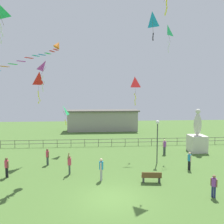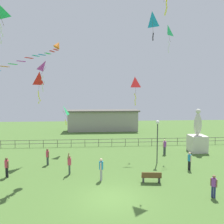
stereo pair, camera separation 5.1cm
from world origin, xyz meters
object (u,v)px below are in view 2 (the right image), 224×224
at_px(lamppost, 157,132).
at_px(kite_7, 152,20).
at_px(kite_2, 40,80).
at_px(person_1, 48,156).
at_px(person_4, 69,163).
at_px(kite_3, 46,68).
at_px(statue_monument, 197,139).
at_px(kite_4, 135,84).
at_px(person_6, 214,185).
at_px(kite_0, 63,111).
at_px(person_0, 189,160).
at_px(kite_6, 168,32).
at_px(person_5, 165,146).
at_px(park_bench, 151,177).
at_px(person_2, 101,168).
at_px(streamer_kite, 49,49).
at_px(person_3, 7,166).

height_order(lamppost, kite_7, kite_7).
relative_size(kite_2, kite_7, 1.42).
xyz_separation_m(person_1, kite_7, (9.13, -2.85, 11.74)).
bearing_deg(person_4, kite_2, 126.10).
xyz_separation_m(kite_3, kite_7, (8.49, -0.23, 3.82)).
height_order(statue_monument, kite_3, kite_3).
bearing_deg(kite_7, kite_4, 92.95).
height_order(statue_monument, person_6, statue_monument).
distance_m(kite_0, kite_7, 13.55).
relative_size(person_0, kite_2, 0.51).
bearing_deg(person_0, kite_6, 89.40).
bearing_deg(person_4, person_1, 132.25).
relative_size(statue_monument, kite_0, 2.33).
relative_size(person_6, kite_3, 0.63).
relative_size(person_5, kite_7, 0.75).
distance_m(person_4, kite_3, 8.05).
bearing_deg(person_1, kite_0, 78.85).
bearing_deg(statue_monument, kite_6, 162.36).
bearing_deg(kite_6, person_0, -90.60).
distance_m(person_4, person_5, 11.18).
relative_size(park_bench, kite_6, 0.48).
bearing_deg(kite_0, lamppost, -25.65).
distance_m(person_2, kite_3, 9.05).
height_order(lamppost, park_bench, lamppost).
bearing_deg(person_1, person_6, -31.21).
xyz_separation_m(lamppost, person_1, (-10.50, 0.18, -2.17)).
height_order(person_1, streamer_kite, streamer_kite).
bearing_deg(statue_monument, kite_0, 176.68).
xyz_separation_m(person_6, kite_4, (-3.37, 10.36, 6.92)).
xyz_separation_m(person_4, kite_0, (-1.48, 7.04, 3.80)).
bearing_deg(lamppost, statue_monument, 32.70).
bearing_deg(lamppost, kite_7, -117.32).
bearing_deg(kite_0, person_0, -29.50).
bearing_deg(streamer_kite, kite_2, 118.36).
relative_size(kite_0, kite_3, 0.90).
distance_m(kite_3, kite_7, 9.32).
relative_size(person_1, person_4, 0.82).
xyz_separation_m(kite_7, streamer_kite, (-8.57, 1.94, -2.01)).
height_order(person_6, kite_4, kite_4).
bearing_deg(kite_7, kite_0, 138.53).
relative_size(lamppost, person_4, 2.20).
bearing_deg(person_3, person_6, -17.00).
bearing_deg(kite_6, person_3, -154.15).
xyz_separation_m(kite_4, streamer_kite, (-8.27, -3.89, 2.86)).
bearing_deg(lamppost, kite_4, 118.01).
distance_m(statue_monument, kite_6, 12.86).
distance_m(person_0, person_3, 15.42).
relative_size(person_3, kite_3, 0.68).
distance_m(park_bench, kite_2, 14.23).
height_order(statue_monument, lamppost, statue_monument).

